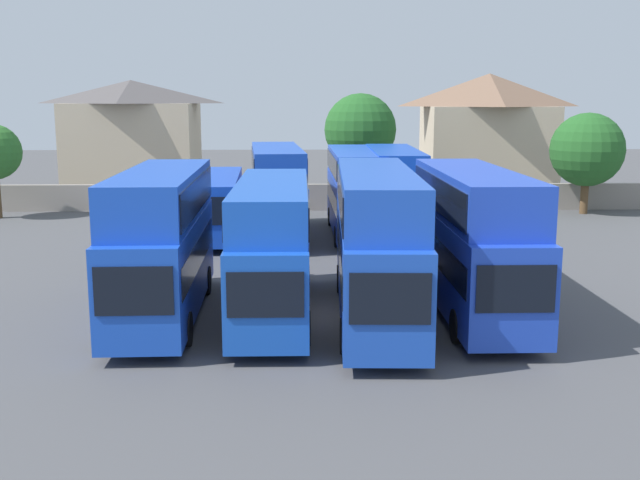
{
  "coord_description": "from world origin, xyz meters",
  "views": [
    {
      "loc": [
        -0.71,
        -25.95,
        7.63
      ],
      "look_at": [
        0.0,
        3.0,
        2.2
      ],
      "focal_mm": 42.76,
      "sensor_mm": 36.0,
      "label": 1
    }
  ],
  "objects_px": {
    "tree_behind_wall": "(360,130)",
    "tree_right_of_lot": "(587,150)",
    "house_terrace_left": "(133,137)",
    "bus_4": "(473,234)",
    "bus_1": "(162,236)",
    "bus_2": "(272,241)",
    "bus_3": "(376,237)",
    "house_terrace_centre": "(487,133)",
    "bus_8": "(394,187)",
    "bus_5": "(217,202)",
    "bus_7": "(355,188)",
    "bus_6": "(277,187)"
  },
  "relations": [
    {
      "from": "bus_2",
      "to": "house_terrace_left",
      "type": "height_order",
      "value": "house_terrace_left"
    },
    {
      "from": "tree_behind_wall",
      "to": "tree_right_of_lot",
      "type": "relative_size",
      "value": 1.19
    },
    {
      "from": "bus_1",
      "to": "bus_8",
      "type": "relative_size",
      "value": 0.99
    },
    {
      "from": "house_terrace_centre",
      "to": "tree_behind_wall",
      "type": "relative_size",
      "value": 1.31
    },
    {
      "from": "bus_4",
      "to": "house_terrace_centre",
      "type": "height_order",
      "value": "house_terrace_centre"
    },
    {
      "from": "house_terrace_left",
      "to": "house_terrace_centre",
      "type": "distance_m",
      "value": 28.44
    },
    {
      "from": "bus_8",
      "to": "bus_6",
      "type": "bearing_deg",
      "value": -85.41
    },
    {
      "from": "bus_4",
      "to": "bus_2",
      "type": "bearing_deg",
      "value": -89.28
    },
    {
      "from": "bus_6",
      "to": "house_terrace_left",
      "type": "xyz_separation_m",
      "value": [
        -12.1,
        19.78,
        1.78
      ]
    },
    {
      "from": "house_terrace_left",
      "to": "bus_6",
      "type": "bearing_deg",
      "value": -58.55
    },
    {
      "from": "bus_5",
      "to": "house_terrace_left",
      "type": "height_order",
      "value": "house_terrace_left"
    },
    {
      "from": "bus_6",
      "to": "house_terrace_centre",
      "type": "distance_m",
      "value": 25.65
    },
    {
      "from": "bus_7",
      "to": "tree_right_of_lot",
      "type": "distance_m",
      "value": 17.68
    },
    {
      "from": "bus_5",
      "to": "bus_6",
      "type": "relative_size",
      "value": 0.98
    },
    {
      "from": "bus_1",
      "to": "bus_5",
      "type": "bearing_deg",
      "value": 177.97
    },
    {
      "from": "bus_3",
      "to": "bus_7",
      "type": "distance_m",
      "value": 16.46
    },
    {
      "from": "bus_8",
      "to": "tree_behind_wall",
      "type": "xyz_separation_m",
      "value": [
        -0.98,
        12.24,
        2.65
      ]
    },
    {
      "from": "bus_6",
      "to": "tree_behind_wall",
      "type": "relative_size",
      "value": 1.42
    },
    {
      "from": "bus_4",
      "to": "house_terrace_centre",
      "type": "bearing_deg",
      "value": 165.51
    },
    {
      "from": "bus_4",
      "to": "bus_8",
      "type": "distance_m",
      "value": 15.8
    },
    {
      "from": "house_terrace_left",
      "to": "bus_4",
      "type": "bearing_deg",
      "value": -60.97
    },
    {
      "from": "bus_4",
      "to": "bus_1",
      "type": "bearing_deg",
      "value": -88.92
    },
    {
      "from": "bus_1",
      "to": "bus_7",
      "type": "bearing_deg",
      "value": 152.57
    },
    {
      "from": "bus_1",
      "to": "bus_2",
      "type": "height_order",
      "value": "bus_1"
    },
    {
      "from": "bus_4",
      "to": "tree_right_of_lot",
      "type": "bearing_deg",
      "value": 151.29
    },
    {
      "from": "bus_3",
      "to": "house_terrace_centre",
      "type": "bearing_deg",
      "value": 162.75
    },
    {
      "from": "bus_1",
      "to": "house_terrace_centre",
      "type": "bearing_deg",
      "value": 149.18
    },
    {
      "from": "bus_5",
      "to": "house_terrace_centre",
      "type": "relative_size",
      "value": 1.07
    },
    {
      "from": "bus_5",
      "to": "tree_right_of_lot",
      "type": "height_order",
      "value": "tree_right_of_lot"
    },
    {
      "from": "bus_5",
      "to": "bus_7",
      "type": "bearing_deg",
      "value": 89.98
    },
    {
      "from": "bus_2",
      "to": "house_terrace_left",
      "type": "xyz_separation_m",
      "value": [
        -12.42,
        35.28,
        1.9
      ]
    },
    {
      "from": "bus_1",
      "to": "bus_6",
      "type": "relative_size",
      "value": 0.94
    },
    {
      "from": "bus_3",
      "to": "house_terrace_centre",
      "type": "height_order",
      "value": "house_terrace_centre"
    },
    {
      "from": "bus_4",
      "to": "bus_5",
      "type": "xyz_separation_m",
      "value": [
        -10.76,
        15.51,
        -0.93
      ]
    },
    {
      "from": "bus_3",
      "to": "house_terrace_left",
      "type": "distance_m",
      "value": 39.23
    },
    {
      "from": "bus_3",
      "to": "bus_6",
      "type": "bearing_deg",
      "value": -164.25
    },
    {
      "from": "bus_3",
      "to": "bus_5",
      "type": "xyz_separation_m",
      "value": [
        -7.27,
        16.11,
        -0.96
      ]
    },
    {
      "from": "house_terrace_centre",
      "to": "bus_7",
      "type": "bearing_deg",
      "value": -122.03
    },
    {
      "from": "bus_6",
      "to": "bus_7",
      "type": "bearing_deg",
      "value": 91.91
    },
    {
      "from": "bus_3",
      "to": "bus_1",
      "type": "bearing_deg",
      "value": -90.82
    },
    {
      "from": "house_terrace_left",
      "to": "house_terrace_centre",
      "type": "xyz_separation_m",
      "value": [
        28.44,
        -0.12,
        0.28
      ]
    },
    {
      "from": "bus_6",
      "to": "bus_8",
      "type": "xyz_separation_m",
      "value": [
        6.53,
        0.4,
        -0.08
      ]
    },
    {
      "from": "bus_2",
      "to": "tree_right_of_lot",
      "type": "distance_m",
      "value": 30.92
    },
    {
      "from": "bus_1",
      "to": "house_terrace_centre",
      "type": "height_order",
      "value": "house_terrace_centre"
    },
    {
      "from": "bus_5",
      "to": "house_terrace_centre",
      "type": "bearing_deg",
      "value": 132.23
    },
    {
      "from": "bus_2",
      "to": "bus_4",
      "type": "distance_m",
      "value": 7.1
    },
    {
      "from": "bus_3",
      "to": "bus_6",
      "type": "relative_size",
      "value": 1.07
    },
    {
      "from": "bus_2",
      "to": "tree_behind_wall",
      "type": "relative_size",
      "value": 1.36
    },
    {
      "from": "house_terrace_centre",
      "to": "bus_6",
      "type": "bearing_deg",
      "value": -129.72
    },
    {
      "from": "bus_5",
      "to": "tree_right_of_lot",
      "type": "relative_size",
      "value": 1.66
    }
  ]
}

